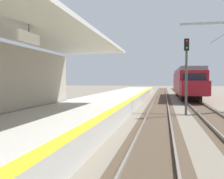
# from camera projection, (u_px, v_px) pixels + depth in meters

# --- Properties ---
(station_platform) EXTENTS (5.00, 80.00, 0.91)m
(station_platform) POSITION_uv_depth(u_px,v_px,m) (81.00, 113.00, 15.27)
(station_platform) COLOR #B7B5AD
(station_platform) RESTS_ON ground
(track_pair_nearest_platform) EXTENTS (2.34, 120.00, 0.16)m
(track_pair_nearest_platform) POSITION_uv_depth(u_px,v_px,m) (159.00, 113.00, 18.35)
(track_pair_nearest_platform) COLOR #4C3D2D
(track_pair_nearest_platform) RESTS_ON ground
(track_pair_middle) EXTENTS (2.34, 120.00, 0.16)m
(track_pair_middle) POSITION_uv_depth(u_px,v_px,m) (210.00, 115.00, 17.68)
(track_pair_middle) COLOR #4C3D2D
(track_pair_middle) RESTS_ON ground
(approaching_train) EXTENTS (2.93, 19.60, 4.76)m
(approaching_train) POSITION_uv_depth(u_px,v_px,m) (187.00, 82.00, 35.14)
(approaching_train) COLOR maroon
(approaching_train) RESTS_ON ground
(rail_signal_post) EXTENTS (0.32, 0.34, 5.20)m
(rail_signal_post) POSITION_uv_depth(u_px,v_px,m) (186.00, 68.00, 17.73)
(rail_signal_post) COLOR #4C4C4C
(rail_signal_post) RESTS_ON ground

